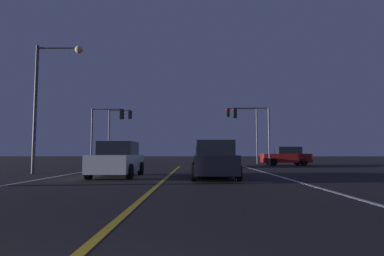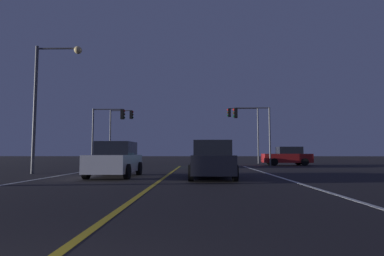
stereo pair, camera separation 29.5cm
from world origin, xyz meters
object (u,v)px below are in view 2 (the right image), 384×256
at_px(traffic_light_far_right, 244,122).
at_px(street_lamp_left_mid, 47,90).
at_px(car_crossing_side, 287,156).
at_px(traffic_light_near_right, 252,122).
at_px(traffic_light_far_left, 121,124).
at_px(car_lead_same_lane, 212,160).
at_px(car_ahead_far, 206,157).
at_px(car_oncoming, 116,160).
at_px(traffic_light_near_left, 109,123).

xyz_separation_m(traffic_light_far_right, street_lamp_left_mid, (-13.33, -15.94, 0.34)).
height_order(car_crossing_side, traffic_light_near_right, traffic_light_near_right).
height_order(car_crossing_side, traffic_light_far_left, traffic_light_far_left).
distance_m(car_lead_same_lane, car_ahead_far, 11.54).
distance_m(car_oncoming, street_lamp_left_mid, 6.41).
bearing_deg(traffic_light_far_right, traffic_light_near_right, 89.26).
bearing_deg(traffic_light_far_left, street_lamp_left_mid, -90.85).
bearing_deg(car_ahead_far, traffic_light_far_left, 49.72).
bearing_deg(car_oncoming, traffic_light_near_left, -162.24).
height_order(car_ahead_far, street_lamp_left_mid, street_lamp_left_mid).
xyz_separation_m(traffic_light_near_left, traffic_light_far_right, (12.82, 5.50, 0.58)).
distance_m(car_ahead_far, traffic_light_near_right, 5.51).
xyz_separation_m(car_oncoming, traffic_light_far_left, (-4.34, 18.18, 3.38)).
bearing_deg(car_lead_same_lane, traffic_light_near_right, -16.71).
distance_m(traffic_light_near_right, traffic_light_far_right, 5.52).
bearing_deg(traffic_light_far_left, car_oncoming, -76.58).
bearing_deg(traffic_light_near_left, car_oncoming, -72.24).
xyz_separation_m(car_ahead_far, traffic_light_far_left, (-8.93, 7.57, 3.38)).
distance_m(car_crossing_side, traffic_light_far_left, 17.31).
relative_size(traffic_light_near_left, street_lamp_left_mid, 0.70).
relative_size(car_crossing_side, traffic_light_near_right, 0.83).
height_order(car_crossing_side, traffic_light_near_left, traffic_light_near_left).
bearing_deg(car_crossing_side, car_ahead_far, 24.07).
relative_size(car_oncoming, traffic_light_near_left, 0.84).
relative_size(car_crossing_side, car_oncoming, 1.00).
bearing_deg(traffic_light_far_left, traffic_light_far_right, -0.00).
bearing_deg(street_lamp_left_mid, traffic_light_near_right, 38.20).
xyz_separation_m(traffic_light_near_left, traffic_light_far_left, (-0.28, 5.50, 0.40)).
distance_m(car_crossing_side, car_oncoming, 18.49).
xyz_separation_m(car_crossing_side, traffic_light_far_left, (-16.45, 4.21, 3.38)).
bearing_deg(traffic_light_far_left, car_crossing_side, -14.36).
bearing_deg(traffic_light_near_left, car_crossing_side, 4.56).
height_order(car_lead_same_lane, traffic_light_far_left, traffic_light_far_left).
distance_m(car_ahead_far, traffic_light_far_right, 9.34).
xyz_separation_m(car_ahead_far, traffic_light_near_left, (-8.65, 2.07, 2.97)).
bearing_deg(car_oncoming, traffic_light_far_left, -166.58).
bearing_deg(car_oncoming, traffic_light_far_right, 154.27).
xyz_separation_m(car_ahead_far, street_lamp_left_mid, (-9.17, -8.37, 3.89)).
height_order(car_ahead_far, traffic_light_far_left, traffic_light_far_left).
height_order(car_oncoming, traffic_light_far_right, traffic_light_far_right).
height_order(car_lead_same_lane, car_ahead_far, same).
bearing_deg(traffic_light_far_right, traffic_light_far_left, -0.00).
bearing_deg(traffic_light_near_right, car_crossing_side, -159.34).
height_order(traffic_light_near_left, traffic_light_far_right, traffic_light_far_right).
relative_size(car_crossing_side, traffic_light_near_left, 0.84).
bearing_deg(car_ahead_far, traffic_light_far_right, -28.83).
xyz_separation_m(car_ahead_far, traffic_light_near_right, (4.10, 2.07, 3.05)).
relative_size(car_ahead_far, traffic_light_far_right, 0.73).
bearing_deg(traffic_light_far_right, car_crossing_side, 128.50).
bearing_deg(traffic_light_near_right, traffic_light_near_left, 0.00).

